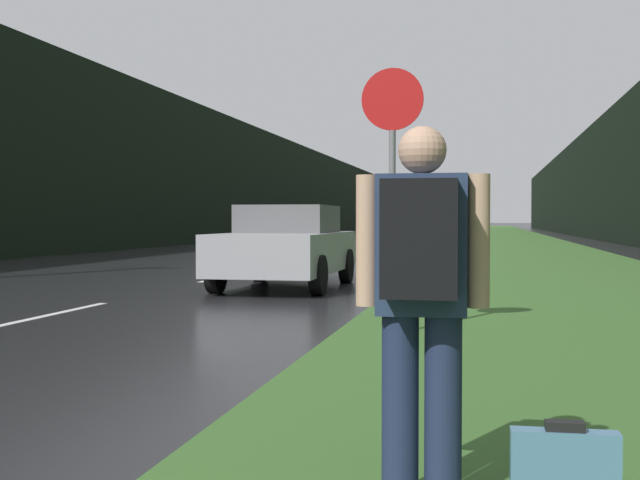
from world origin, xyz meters
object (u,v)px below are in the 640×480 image
hitchhiker_with_backpack (421,289)px  suitcase (565,468)px  car_passing_near (287,246)px  stop_sign (392,174)px

hitchhiker_with_backpack → suitcase: bearing=12.1°
suitcase → car_passing_near: bearing=108.6°
suitcase → car_passing_near: size_ratio=0.11×
stop_sign → suitcase: (1.29, -4.83, -1.52)m
hitchhiker_with_backpack → car_passing_near: 11.11m
stop_sign → hitchhiker_with_backpack: (0.70, -4.97, -0.76)m
stop_sign → hitchhiker_with_backpack: 5.08m
car_passing_near → suitcase: bearing=110.2°
hitchhiker_with_backpack → car_passing_near: (-3.26, 10.62, -0.19)m
hitchhiker_with_backpack → suitcase: hitchhiker_with_backpack is taller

